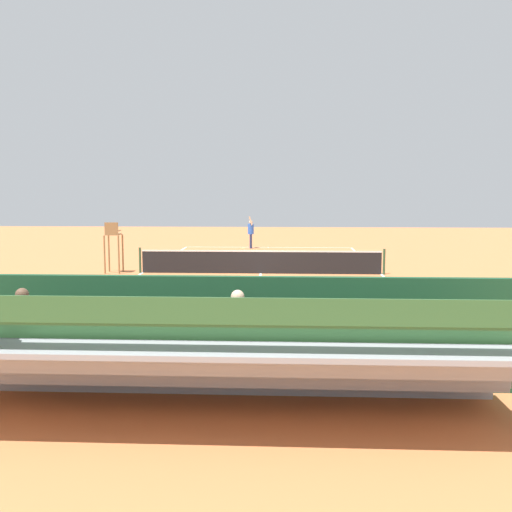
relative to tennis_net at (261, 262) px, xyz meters
The scene contains 12 objects.
ground_plane 0.50m from the tennis_net, ahead, with size 60.00×60.00×0.00m, color #D17542.
court_line_markings 0.50m from the tennis_net, 90.00° to the right, with size 10.10×22.20×0.01m.
tennis_net is the anchor object (origin of this frame).
backdrop_wall 14.01m from the tennis_net, 90.00° to the left, with size 18.00×0.16×2.00m, color #1E4C2D.
bleacher_stand 15.35m from the tennis_net, 89.60° to the left, with size 9.06×2.40×2.48m.
umpire_chair 6.25m from the tennis_net, ahead, with size 0.67×0.67×2.14m.
courtside_bench 13.37m from the tennis_net, 96.96° to the left, with size 1.80×0.40×0.93m.
equipment_bag 13.40m from the tennis_net, 89.51° to the left, with size 0.90×0.36×0.36m, color black.
tennis_player 10.47m from the tennis_net, 84.34° to the right, with size 0.37×0.53×1.93m.
tennis_racket 10.41m from the tennis_net, 81.54° to the right, with size 0.37×0.59×0.03m.
tennis_ball_near 7.99m from the tennis_net, 77.84° to the right, with size 0.07×0.07×0.07m, color #CCDB33.
tennis_ball_far 8.23m from the tennis_net, 72.62° to the right, with size 0.07×0.07×0.07m, color #CCDB33.
Camera 1 is at (-1.00, 23.95, 3.51)m, focal length 40.65 mm.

